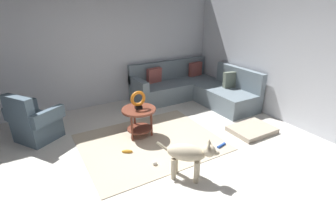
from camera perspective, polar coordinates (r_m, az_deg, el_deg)
name	(u,v)px	position (r m, az deg, el deg)	size (l,w,h in m)	color
ground_plane	(162,168)	(3.83, -1.32, -12.81)	(6.00, 6.00, 0.10)	silver
wall_back	(97,46)	(5.90, -15.94, 14.28)	(6.00, 0.12, 2.70)	silver
wall_right	(302,56)	(5.25, 28.44, 11.30)	(0.12, 6.00, 2.70)	silver
area_rug	(150,142)	(4.38, -4.08, -6.89)	(2.30, 1.90, 0.01)	#BCAD93
sectional_couch	(193,89)	(6.17, 5.77, 5.29)	(2.20, 2.25, 0.88)	slate
armchair	(34,123)	(4.89, -28.37, -2.28)	(0.94, 1.00, 0.88)	#4C6070
side_table	(139,115)	(4.41, -6.69, -0.71)	(0.60, 0.60, 0.54)	brown
torus_sculpture	(138,100)	(4.30, -6.87, 2.87)	(0.28, 0.08, 0.33)	black
dog_bed_mat	(252,130)	(4.95, 18.71, -3.85)	(0.80, 0.60, 0.09)	#B2A38E
dog	(189,155)	(3.37, 4.93, -9.74)	(0.65, 0.62, 0.63)	beige
dog_toy_ball	(155,163)	(3.79, -3.08, -11.65)	(0.07, 0.07, 0.07)	silver
dog_toy_rope	(221,145)	(4.32, 12.17, -7.53)	(0.05, 0.05, 0.19)	blue
dog_toy_bone	(127,151)	(4.12, -9.36, -8.92)	(0.18, 0.06, 0.06)	orange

